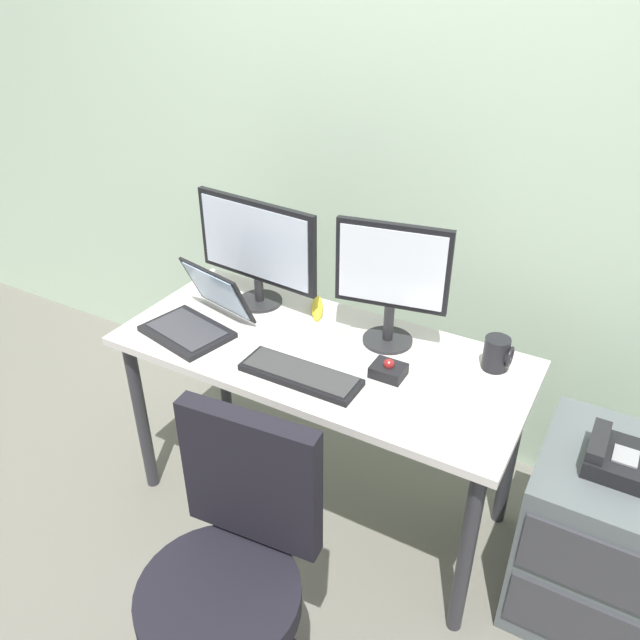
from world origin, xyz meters
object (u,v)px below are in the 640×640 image
monitor_main (256,247)px  coffee_mug (497,354)px  desk_phone (614,457)px  trackball_mouse (388,370)px  office_chair (232,592)px  paper_notepad (319,336)px  banana (317,308)px  laptop (198,316)px  monitor_side (392,277)px  file_cabinet (592,534)px  keyboard (300,374)px

monitor_main → coffee_mug: monitor_main is taller
desk_phone → trackball_mouse: (-0.71, -0.06, 0.11)m
desk_phone → trackball_mouse: trackball_mouse is taller
desk_phone → office_chair: (-0.83, -0.81, -0.22)m
trackball_mouse → paper_notepad: (-0.32, 0.10, -0.02)m
trackball_mouse → coffee_mug: (0.30, 0.22, 0.04)m
paper_notepad → banana: banana is taller
desk_phone → coffee_mug: (-0.42, 0.15, 0.14)m
trackball_mouse → paper_notepad: 0.33m
trackball_mouse → coffee_mug: bearing=36.1°
paper_notepad → banana: bearing=121.8°
coffee_mug → banana: bearing=177.5°
laptop → paper_notepad: size_ratio=1.80×
laptop → paper_notepad: 0.45m
monitor_side → coffee_mug: (0.38, 0.03, -0.20)m
laptop → banana: size_ratio=1.97×
file_cabinet → paper_notepad: (-1.04, 0.01, 0.44)m
paper_notepad → banana: (-0.09, 0.15, 0.01)m
laptop → banana: 0.46m
office_chair → trackball_mouse: (0.12, 0.75, 0.33)m
monitor_side → trackball_mouse: (0.09, -0.19, -0.24)m
office_chair → laptop: laptop is taller
desk_phone → office_chair: office_chair is taller
paper_notepad → coffee_mug: bearing=11.2°
office_chair → monitor_main: size_ratio=1.78×
coffee_mug → office_chair: bearing=-113.2°
laptop → coffee_mug: (1.03, 0.29, 0.01)m
file_cabinet → paper_notepad: size_ratio=3.02×
laptop → file_cabinet: bearing=5.9°
office_chair → monitor_main: bearing=119.3°
file_cabinet → monitor_side: monitor_side is taller
monitor_side → desk_phone: bearing=-8.8°
monitor_side → banana: (-0.32, 0.06, -0.24)m
desk_phone → banana: size_ratio=1.05×
keyboard → banana: (-0.16, 0.40, 0.01)m
banana → monitor_side: bearing=-10.2°
monitor_main → banana: bearing=10.8°
file_cabinet → laptop: laptop is taller
file_cabinet → paper_notepad: bearing=179.2°
keyboard → laptop: laptop is taller
file_cabinet → laptop: 1.54m
monitor_main → banana: 0.33m
office_chair → keyboard: bearing=102.3°
file_cabinet → trackball_mouse: (-0.72, -0.08, 0.46)m
desk_phone → monitor_main: bearing=174.3°
desk_phone → trackball_mouse: size_ratio=1.82×
monitor_main → desk_phone: bearing=-5.7°
laptop → banana: bearing=44.2°
desk_phone → laptop: laptop is taller
trackball_mouse → keyboard: bearing=-148.4°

